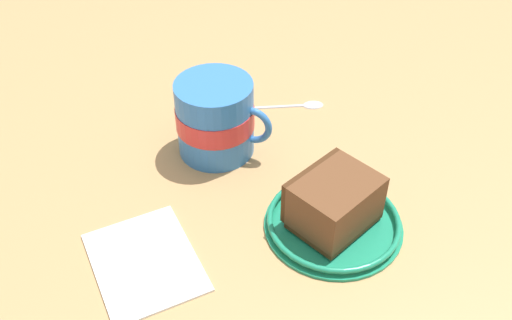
{
  "coord_description": "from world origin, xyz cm",
  "views": [
    {
      "loc": [
        -46.99,
        14.4,
        48.53
      ],
      "look_at": [
        4.52,
        2.0,
        3.0
      ],
      "focal_mm": 40.75,
      "sensor_mm": 36.0,
      "label": 1
    }
  ],
  "objects_px": {
    "cake_slice": "(334,202)",
    "folded_napkin": "(145,261)",
    "small_plate": "(333,222)",
    "tea_mug": "(216,117)",
    "teaspoon": "(300,104)"
  },
  "relations": [
    {
      "from": "cake_slice",
      "to": "folded_napkin",
      "type": "relative_size",
      "value": 0.87
    },
    {
      "from": "cake_slice",
      "to": "folded_napkin",
      "type": "bearing_deg",
      "value": 91.45
    },
    {
      "from": "teaspoon",
      "to": "tea_mug",
      "type": "bearing_deg",
      "value": 116.88
    },
    {
      "from": "cake_slice",
      "to": "small_plate",
      "type": "bearing_deg",
      "value": -148.96
    },
    {
      "from": "folded_napkin",
      "to": "cake_slice",
      "type": "bearing_deg",
      "value": -88.55
    },
    {
      "from": "cake_slice",
      "to": "folded_napkin",
      "type": "height_order",
      "value": "cake_slice"
    },
    {
      "from": "small_plate",
      "to": "tea_mug",
      "type": "height_order",
      "value": "tea_mug"
    },
    {
      "from": "cake_slice",
      "to": "tea_mug",
      "type": "height_order",
      "value": "tea_mug"
    },
    {
      "from": "tea_mug",
      "to": "teaspoon",
      "type": "relative_size",
      "value": 0.96
    },
    {
      "from": "tea_mug",
      "to": "folded_napkin",
      "type": "height_order",
      "value": "tea_mug"
    },
    {
      "from": "cake_slice",
      "to": "teaspoon",
      "type": "distance_m",
      "value": 0.24
    },
    {
      "from": "tea_mug",
      "to": "folded_napkin",
      "type": "bearing_deg",
      "value": 146.97
    },
    {
      "from": "teaspoon",
      "to": "folded_napkin",
      "type": "relative_size",
      "value": 0.91
    },
    {
      "from": "small_plate",
      "to": "teaspoon",
      "type": "xyz_separation_m",
      "value": [
        0.23,
        -0.03,
        -0.0
      ]
    },
    {
      "from": "tea_mug",
      "to": "folded_napkin",
      "type": "xyz_separation_m",
      "value": [
        -0.17,
        0.11,
        -0.05
      ]
    }
  ]
}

